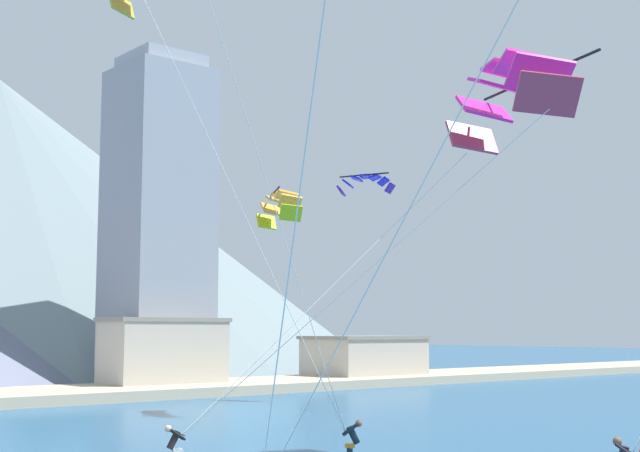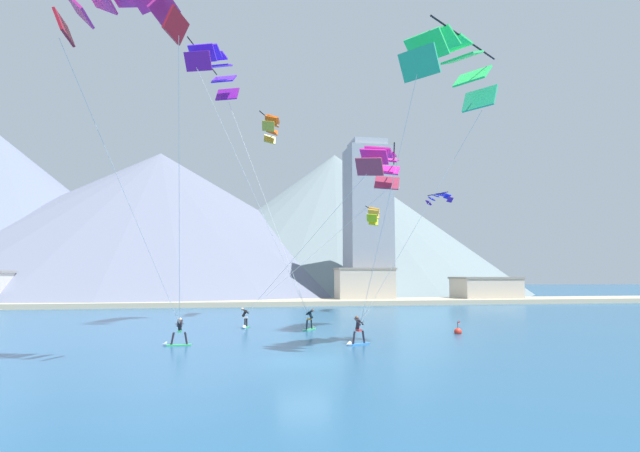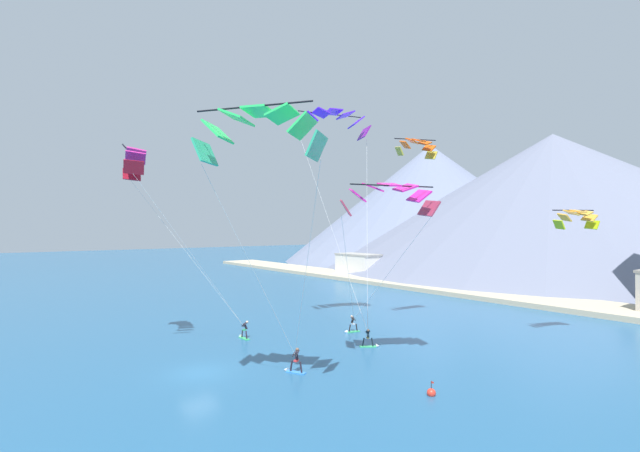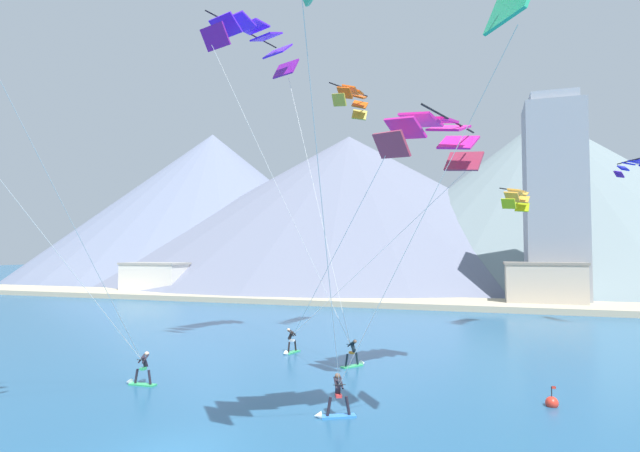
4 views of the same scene
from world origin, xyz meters
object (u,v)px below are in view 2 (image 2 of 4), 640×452
Objects in this scene: kitesurfer_far_left at (356,335)px; kitesurfer_mid_center at (245,322)px; kitesurfer_near_lead at (311,323)px; parafoil_kite_far_left at (451,62)px; parafoil_kite_near_trail at (122,11)px; parafoil_kite_near_lead at (214,68)px; parafoil_kite_distant_high_outer at (439,197)px; kitesurfer_near_trail at (176,337)px; parafoil_kite_distant_low_drift at (374,214)px; race_marker_buoy at (458,332)px; parafoil_kite_mid_center at (381,164)px; parafoil_kite_distant_mid_solo at (271,126)px.

kitesurfer_mid_center is at bearing 119.51° from kitesurfer_far_left.
kitesurfer_near_lead is 0.11× the size of parafoil_kite_far_left.
parafoil_kite_near_trail is at bearing -172.09° from parafoil_kite_far_left.
parafoil_kite_near_lead is 5.69× the size of parafoil_kite_distant_high_outer.
kitesurfer_near_trail is 33.18m from parafoil_kite_distant_low_drift.
parafoil_kite_distant_low_drift is 24.38m from race_marker_buoy.
kitesurfer_near_lead is 0.08× the size of parafoil_kite_near_lead.
parafoil_kite_distant_mid_solo is (-7.48, 12.45, 6.37)m from parafoil_kite_mid_center.
kitesurfer_far_left is 0.48× the size of parafoil_kite_distant_high_outer.
parafoil_kite_far_left reaches higher than race_marker_buoy.
parafoil_kite_far_left is (15.14, -6.98, 15.59)m from kitesurfer_near_trail.
parafoil_kite_near_trail is at bearing -130.39° from parafoil_kite_distant_high_outer.
kitesurfer_near_lead is 11.21m from race_marker_buoy.
parafoil_kite_distant_high_outer reaches higher than parafoil_kite_mid_center.
parafoil_kite_distant_high_outer is (15.05, 23.21, 1.43)m from parafoil_kite_mid_center.
parafoil_kite_distant_low_drift reaches higher than kitesurfer_mid_center.
parafoil_kite_distant_low_drift is at bearing -161.04° from parafoil_kite_distant_high_outer.
parafoil_kite_near_lead is 22.39m from parafoil_kite_far_left.
parafoil_kite_far_left reaches higher than kitesurfer_near_trail.
kitesurfer_mid_center is 0.97× the size of kitesurfer_far_left.
parafoil_kite_distant_mid_solo is (-12.75, -7.40, 7.73)m from parafoil_kite_distant_low_drift.
parafoil_kite_distant_high_outer reaches higher than kitesurfer_far_left.
kitesurfer_far_left is 0.33× the size of parafoil_kite_distant_mid_solo.
parafoil_kite_distant_mid_solo is at bearing 120.98° from parafoil_kite_mid_center.
parafoil_kite_distant_low_drift is at bearing 38.27° from parafoil_kite_near_lead.
parafoil_kite_far_left is 25.35m from parafoil_kite_distant_mid_solo.
parafoil_kite_near_lead reaches higher than parafoil_kite_far_left.
parafoil_kite_near_trail is at bearing -150.90° from race_marker_buoy.
parafoil_kite_distant_mid_solo reaches higher than parafoil_kite_mid_center.
kitesurfer_near_trail is 0.11× the size of parafoil_kite_near_trail.
parafoil_kite_near_lead reaches higher than parafoil_kite_mid_center.
kitesurfer_near_trail is at bearing 155.23° from parafoil_kite_far_left.
parafoil_kite_distant_mid_solo is at bearing 108.71° from parafoil_kite_far_left.
kitesurfer_far_left is 29.50m from parafoil_kite_distant_low_drift.
parafoil_kite_distant_mid_solo is (-22.53, -10.76, 4.94)m from parafoil_kite_distant_high_outer.
kitesurfer_near_lead is 1.69× the size of race_marker_buoy.
parafoil_kite_far_left is 2.87× the size of parafoil_kite_distant_mid_solo.
parafoil_kite_distant_mid_solo is (-2.50, 9.46, 18.73)m from kitesurfer_near_lead.
parafoil_kite_distant_low_drift is at bearing 30.15° from parafoil_kite_distant_mid_solo.
parafoil_kite_near_trail reaches higher than kitesurfer_near_lead.
parafoil_kite_mid_center reaches higher than kitesurfer_near_lead.
parafoil_kite_distant_low_drift is (4.68, 31.22, -4.60)m from parafoil_kite_far_left.
kitesurfer_mid_center is at bearing -109.96° from parafoil_kite_distant_mid_solo.
kitesurfer_near_trail reaches higher than kitesurfer_near_lead.
parafoil_kite_distant_low_drift is (18.27, 14.41, -10.41)m from parafoil_kite_near_lead.
parafoil_kite_distant_high_outer reaches higher than kitesurfer_near_trail.
kitesurfer_mid_center is 13.08m from kitesurfer_far_left.
kitesurfer_mid_center is 25.44m from parafoil_kite_near_trail.
parafoil_kite_near_lead is 21.28× the size of race_marker_buoy.
parafoil_kite_distant_high_outer is (18.68, 29.28, 13.73)m from kitesurfer_far_left.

